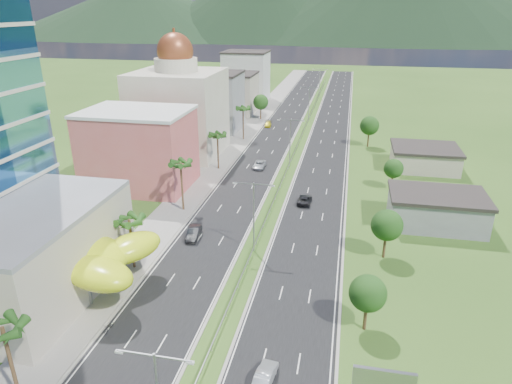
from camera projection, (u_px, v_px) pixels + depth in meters
The scene contains 34 objects.
ground at pixel (238, 288), 59.54m from camera, with size 500.00×500.00×0.00m, color #2D5119.
road_left at pixel (283, 124), 142.56m from camera, with size 11.00×260.00×0.04m, color black.
road_right at pixel (331, 126), 139.78m from camera, with size 11.00×260.00×0.04m, color black.
sidewalk_left at pixel (253, 122), 144.31m from camera, with size 7.00×260.00×0.12m, color gray.
median_guardrail at pixel (300, 138), 124.61m from camera, with size 0.10×216.06×0.76m.
streetlight_median_b at pixel (254, 210), 66.06m from camera, with size 6.04×0.25×11.00m.
streetlight_median_c at pixel (290, 138), 102.35m from camera, with size 6.04×0.25×11.00m.
streetlight_median_d at pixel (309, 100), 143.17m from camera, with size 6.04×0.25×11.00m.
streetlight_median_e at pixel (320, 79), 183.99m from camera, with size 6.04×0.25×11.00m.
lime_canopy at pixel (77, 254), 57.73m from camera, with size 18.00×15.00×7.40m.
pink_shophouse at pixel (139, 150), 90.93m from camera, with size 20.00×15.00×15.00m, color #CC5954.
domed_building at pixel (179, 108), 110.34m from camera, with size 20.00×20.00×28.70m.
midrise_grey at pixel (213, 102), 134.10m from camera, with size 16.00×15.00×16.00m, color gray.
midrise_beige at pixel (231, 94), 154.62m from camera, with size 16.00×15.00×13.00m, color #BAAD99.
midrise_white at pixel (246, 77), 174.54m from camera, with size 16.00×15.00×18.00m, color silver.
shed_near at pixel (436, 211), 76.07m from camera, with size 15.00×10.00×5.00m, color gray.
shed_far at pixel (424, 159), 103.03m from camera, with size 14.00×12.00×4.40m, color #BAAD99.
palm_tree_a at pixel (3, 332), 39.43m from camera, with size 3.60×3.60×9.10m.
palm_tree_b at pixel (129, 222), 61.56m from camera, with size 3.60×3.60×8.10m.
palm_tree_c at pixel (181, 165), 79.16m from camera, with size 3.60×3.60×9.60m.
palm_tree_d at pixel (217, 136), 100.39m from camera, with size 3.60×3.60×8.60m.
palm_tree_e at pixel (243, 110), 122.78m from camera, with size 3.60×3.60×9.40m.
leafy_tree_lfar at pixel (261, 102), 146.49m from camera, with size 4.90×4.90×8.05m.
leafy_tree_ra at pixel (368, 293), 50.23m from camera, with size 4.20×4.20×6.90m.
leafy_tree_rb at pixel (387, 225), 64.94m from camera, with size 4.55×4.55×7.47m.
leafy_tree_rc at pixel (394, 169), 90.09m from camera, with size 3.85×3.85×6.33m.
leafy_tree_rd at pixel (370, 126), 117.59m from camera, with size 4.90×4.90×8.05m.
mountain_ridge at pixel (402, 43), 456.62m from camera, with size 860.00×140.00×90.00m, color black, non-canonical shape.
car_dark_left at pixel (194, 233), 72.12m from camera, with size 1.75×5.02×1.66m, color black.
car_silver_mid_left at pixel (259, 165), 103.50m from camera, with size 2.45×5.32×1.48m, color #B3B6BB.
car_yellow_far_left at pixel (268, 124), 139.33m from camera, with size 1.79×4.40×1.28m, color yellow.
car_silver_right at pixel (265, 376), 44.32m from camera, with size 1.59×4.57×1.51m, color #B2B6BB.
car_dark_far_right at pixel (305, 200), 84.92m from camera, with size 2.32×5.03×1.40m, color black.
motorcycle at pixel (109, 326), 51.41m from camera, with size 0.61×2.02×1.29m, color black.
Camera 1 is at (12.39, -48.90, 34.11)m, focal length 32.00 mm.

